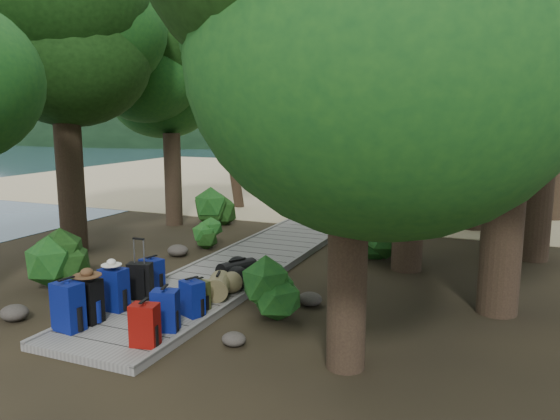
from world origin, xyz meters
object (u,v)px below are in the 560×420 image
at_px(backpack_right_c, 192,296).
at_px(suitcase_on_boardwalk, 140,281).
at_px(backpack_left_d, 152,272).
at_px(backpack_left_a, 68,304).
at_px(lone_suitcase_on_sand, 356,202).
at_px(sun_lounger, 426,200).
at_px(backpack_left_b, 87,298).
at_px(backpack_right_a, 145,323).
at_px(duffel_right_khaki, 219,286).
at_px(backpack_left_c, 114,287).
at_px(backpack_right_d, 198,293).
at_px(duffel_right_black, 238,272).
at_px(backpack_right_b, 165,308).
at_px(kayak, 272,193).

height_order(backpack_right_c, suitcase_on_boardwalk, suitcase_on_boardwalk).
bearing_deg(backpack_left_d, backpack_left_a, -77.04).
relative_size(lone_suitcase_on_sand, sun_lounger, 0.32).
height_order(backpack_left_b, backpack_right_a, backpack_left_b).
height_order(duffel_right_khaki, lone_suitcase_on_sand, lone_suitcase_on_sand).
bearing_deg(backpack_left_c, backpack_left_a, -91.57).
xyz_separation_m(backpack_right_d, duffel_right_black, (-0.02, 1.48, -0.04)).
height_order(backpack_left_a, lone_suitcase_on_sand, backpack_left_a).
xyz_separation_m(backpack_left_b, duffel_right_khaki, (1.32, 1.83, -0.18)).
bearing_deg(backpack_left_b, duffel_right_black, 66.98).
bearing_deg(suitcase_on_boardwalk, lone_suitcase_on_sand, 68.04).
bearing_deg(backpack_right_c, backpack_right_a, -65.92).
xyz_separation_m(backpack_right_c, duffel_right_khaki, (-0.04, 0.94, -0.11)).
height_order(backpack_left_c, backpack_right_a, backpack_left_c).
bearing_deg(backpack_right_c, suitcase_on_boardwalk, -171.86).
height_order(backpack_right_c, duffel_right_black, backpack_right_c).
xyz_separation_m(backpack_right_b, backpack_right_d, (-0.04, 1.00, -0.08)).
distance_m(backpack_left_a, backpack_right_c, 1.89).
relative_size(backpack_right_a, sun_lounger, 0.33).
height_order(backpack_left_a, duffel_right_black, backpack_left_a).
distance_m(backpack_right_b, backpack_right_c, 0.70).
distance_m(duffel_right_black, lone_suitcase_on_sand, 9.31).
distance_m(backpack_left_b, lone_suitcase_on_sand, 12.02).
xyz_separation_m(backpack_right_a, backpack_right_c, (-0.02, 1.28, -0.02)).
bearing_deg(kayak, sun_lounger, -24.53).
bearing_deg(lone_suitcase_on_sand, backpack_right_a, -81.71).
bearing_deg(backpack_right_b, suitcase_on_boardwalk, 123.84).
bearing_deg(backpack_right_b, sun_lounger, 65.11).
bearing_deg(backpack_left_d, backpack_right_d, -14.07).
relative_size(backpack_left_d, backpack_right_a, 0.91).
height_order(backpack_left_a, sun_lounger, backpack_left_a).
distance_m(duffel_right_black, kayak, 12.22).
distance_m(backpack_right_b, backpack_right_d, 1.00).
bearing_deg(backpack_right_a, suitcase_on_boardwalk, 116.77).
bearing_deg(lone_suitcase_on_sand, backpack_right_c, -81.66).
relative_size(backpack_left_a, backpack_right_a, 1.22).
bearing_deg(backpack_right_a, backpack_left_d, 111.84).
xyz_separation_m(backpack_left_c, suitcase_on_boardwalk, (0.05, 0.63, -0.07)).
bearing_deg(backpack_right_a, backpack_right_c, 78.91).
distance_m(backpack_right_c, duffel_right_black, 1.78).
bearing_deg(backpack_right_d, backpack_left_c, -138.22).
bearing_deg(duffel_right_black, kayak, 137.47).
bearing_deg(sun_lounger, backpack_left_d, -101.91).
bearing_deg(suitcase_on_boardwalk, backpack_left_d, 90.88).
relative_size(backpack_left_d, duffel_right_khaki, 0.98).
bearing_deg(kayak, duffel_right_black, -87.05).
xyz_separation_m(backpack_right_b, backpack_right_c, (0.03, 0.70, -0.03)).
height_order(backpack_right_c, kayak, backpack_right_c).
xyz_separation_m(backpack_left_c, backpack_right_a, (1.36, -1.00, -0.06)).
relative_size(backpack_right_a, kayak, 0.22).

